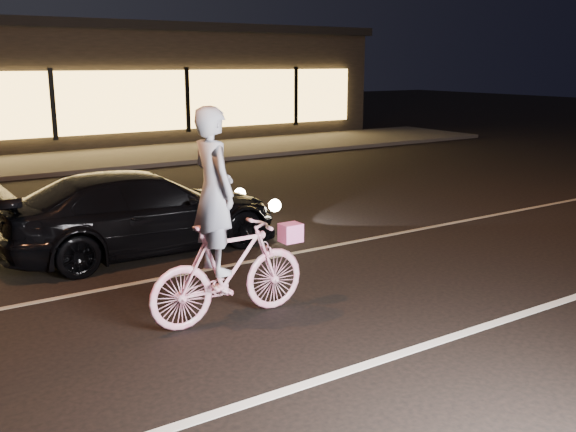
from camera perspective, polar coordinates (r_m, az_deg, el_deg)
ground at (r=8.12m, az=6.05°, el=-7.19°), size 90.00×90.00×0.00m
lane_stripe_near at (r=7.11m, az=13.81°, el=-10.59°), size 60.00×0.12×0.01m
lane_stripe_far at (r=9.66m, az=-1.44°, el=-3.69°), size 60.00×0.10×0.01m
sidewalk at (r=19.67m, az=-18.59°, el=4.62°), size 30.00×4.00×0.12m
storefront at (r=25.31m, az=-22.50°, el=10.89°), size 25.40×8.42×4.20m
cyclist at (r=7.15m, az=-5.61°, el=-2.80°), size 1.92×0.66×2.42m
sedan at (r=10.10m, az=-12.80°, el=0.38°), size 4.34×1.82×1.25m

